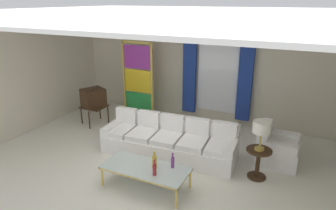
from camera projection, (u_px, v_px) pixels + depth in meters
ground_plane at (146, 165)px, 6.30m from camera, size 16.00×16.00×0.00m
wall_rear at (199, 66)px, 8.40m from camera, size 8.00×0.12×3.00m
wall_left at (33, 71)px, 7.80m from camera, size 0.12×7.00×3.00m
ceiling_slab at (163, 12)px, 5.98m from camera, size 8.00×7.60×0.04m
curtained_window at (217, 60)px, 7.96m from camera, size 2.00×0.17×2.70m
couch_white_long at (170, 141)px, 6.68m from camera, size 2.97×1.11×0.86m
coffee_table at (146, 169)px, 5.45m from camera, size 1.57×0.70×0.41m
bottle_blue_decanter at (173, 162)px, 5.39m from camera, size 0.06×0.06×0.29m
bottle_crystal_tall at (154, 161)px, 5.36m from camera, size 0.08×0.08×0.34m
bottle_amber_squat at (154, 169)px, 5.15m from camera, size 0.06×0.06×0.30m
vintage_tv at (93, 99)px, 8.15m from camera, size 0.71×0.75×1.35m
armchair_white at (275, 149)px, 6.35m from camera, size 0.83×0.83×0.80m
stained_glass_divider at (138, 82)px, 8.46m from camera, size 0.95×0.05×2.20m
peacock_figurine at (146, 118)px, 8.21m from camera, size 0.44×0.60×0.50m
round_side_table at (258, 161)px, 5.75m from camera, size 0.48×0.48×0.59m
table_lamp_brass at (262, 128)px, 5.53m from camera, size 0.32×0.32×0.57m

